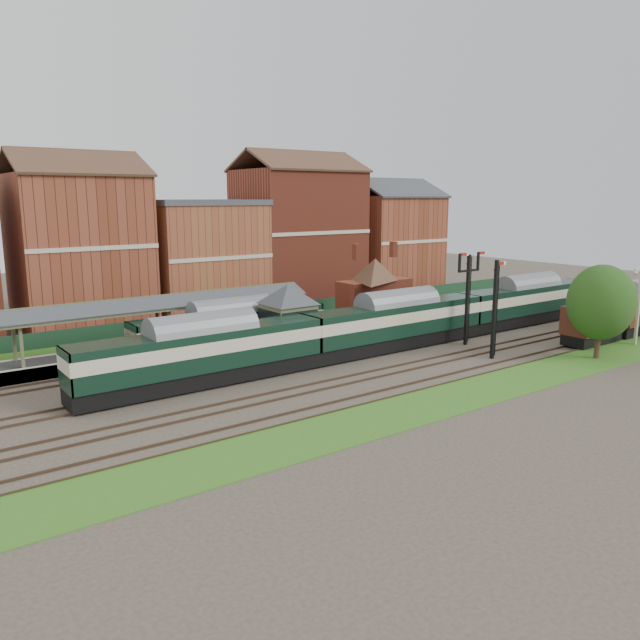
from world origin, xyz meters
TOP-DOWN VIEW (x-y plane):
  - ground at (0.00, 0.00)m, footprint 160.00×160.00m
  - grass_back at (0.00, 16.00)m, footprint 90.00×4.50m
  - grass_front at (0.00, -12.00)m, footprint 90.00×5.00m
  - fence at (0.00, 18.00)m, footprint 90.00×0.12m
  - platform at (-5.00, 9.75)m, footprint 55.00×3.40m
  - signal_box at (-3.00, 3.25)m, footprint 5.40×5.40m
  - brick_hut at (5.00, 3.25)m, footprint 3.20×2.64m
  - station_building at (12.00, 9.75)m, footprint 8.10×8.10m
  - canopy at (-11.00, 9.75)m, footprint 26.00×3.89m
  - semaphore_bracket at (12.04, -2.50)m, footprint 3.60×0.25m
  - semaphore_siding at (10.02, -7.00)m, footprint 1.23×0.25m
  - yard_lamp at (24.00, -11.50)m, footprint 2.60×0.22m
  - town_backdrop at (-0.18, 25.00)m, footprint 69.00×10.00m
  - dmu_train at (6.04, 0.00)m, footprint 54.74×2.88m
  - platform_railcar at (-6.45, 6.50)m, footprint 16.90×2.67m
  - goods_van_a at (21.23, -9.00)m, footprint 6.15×2.67m
  - goods_van_b at (28.28, -9.00)m, footprint 6.68×2.89m
  - tree_far at (16.72, -12.10)m, footprint 5.25×5.25m

SIDE VIEW (x-z plane):
  - ground at x=0.00m, z-range 0.00..0.00m
  - grass_back at x=0.00m, z-range 0.00..0.06m
  - grass_front at x=0.00m, z-range 0.00..0.06m
  - platform at x=-5.00m, z-range 0.00..1.00m
  - fence at x=0.00m, z-range 0.00..1.50m
  - brick_hut at x=5.00m, z-range -0.28..2.67m
  - goods_van_a at x=21.23m, z-range 0.25..3.99m
  - goods_van_b at x=28.28m, z-range 0.26..4.31m
  - platform_railcar at x=-6.45m, z-range 0.34..4.23m
  - dmu_train at x=6.04m, z-range 0.36..4.56m
  - signal_box at x=-3.00m, z-range 0.19..6.19m
  - station_building at x=12.00m, z-range 1.01..6.91m
  - yard_lamp at x=24.00m, z-range 0.49..7.49m
  - semaphore_siding at x=10.02m, z-range 0.16..8.16m
  - canopy at x=-11.00m, z-range 2.54..6.62m
  - tree_far at x=16.72m, z-range 0.80..8.46m
  - semaphore_bracket at x=12.04m, z-range 0.54..8.72m
  - town_backdrop at x=-0.18m, z-range -1.00..15.00m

